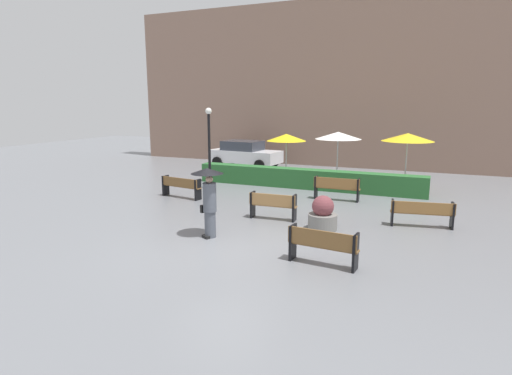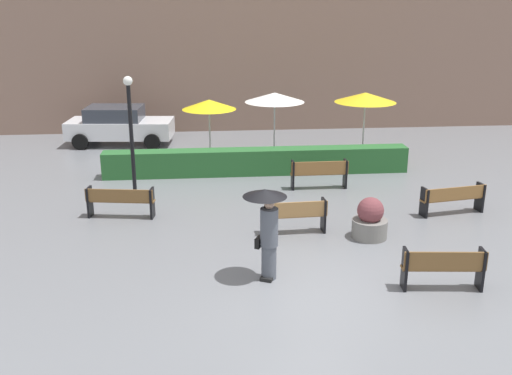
{
  "view_description": "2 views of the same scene",
  "coord_description": "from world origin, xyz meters",
  "px_view_note": "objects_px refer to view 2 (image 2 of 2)",
  "views": [
    {
      "loc": [
        5.05,
        -9.63,
        3.78
      ],
      "look_at": [
        -0.78,
        3.96,
        0.81
      ],
      "focal_mm": 29.62,
      "sensor_mm": 36.0,
      "label": 1
    },
    {
      "loc": [
        -2.04,
        -10.82,
        5.71
      ],
      "look_at": [
        -0.77,
        3.02,
        1.24
      ],
      "focal_mm": 41.2,
      "sensor_mm": 36.0,
      "label": 2
    }
  ],
  "objects_px": {
    "bench_far_right": "(453,197)",
    "patio_umbrella_white": "(275,97)",
    "bench_back_row": "(319,172)",
    "lamp_post": "(130,122)",
    "bench_near_right": "(444,266)",
    "patio_umbrella_yellow_far": "(365,97)",
    "bench_mid_center": "(296,214)",
    "bench_far_left": "(120,200)",
    "planter_pot": "(370,221)",
    "pedestrian_with_umbrella": "(267,223)",
    "patio_umbrella_yellow": "(209,105)",
    "parked_car": "(119,125)"
  },
  "relations": [
    {
      "from": "bench_mid_center",
      "to": "pedestrian_with_umbrella",
      "type": "xyz_separation_m",
      "value": [
        -1.01,
        -2.45,
        0.75
      ]
    },
    {
      "from": "bench_far_right",
      "to": "patio_umbrella_white",
      "type": "distance_m",
      "value": 8.17
    },
    {
      "from": "bench_far_left",
      "to": "bench_far_right",
      "type": "bearing_deg",
      "value": -3.58
    },
    {
      "from": "patio_umbrella_yellow_far",
      "to": "bench_back_row",
      "type": "bearing_deg",
      "value": -124.01
    },
    {
      "from": "lamp_post",
      "to": "patio_umbrella_white",
      "type": "bearing_deg",
      "value": 40.28
    },
    {
      "from": "bench_back_row",
      "to": "pedestrian_with_umbrella",
      "type": "bearing_deg",
      "value": -110.92
    },
    {
      "from": "bench_far_left",
      "to": "patio_umbrella_yellow_far",
      "type": "bearing_deg",
      "value": 33.69
    },
    {
      "from": "bench_far_right",
      "to": "lamp_post",
      "type": "relative_size",
      "value": 0.53
    },
    {
      "from": "lamp_post",
      "to": "bench_mid_center",
      "type": "bearing_deg",
      "value": -39.83
    },
    {
      "from": "bench_near_right",
      "to": "bench_far_left",
      "type": "distance_m",
      "value": 8.61
    },
    {
      "from": "bench_far_left",
      "to": "parked_car",
      "type": "bearing_deg",
      "value": 97.4
    },
    {
      "from": "parked_car",
      "to": "lamp_post",
      "type": "bearing_deg",
      "value": -78.94
    },
    {
      "from": "bench_mid_center",
      "to": "patio_umbrella_yellow",
      "type": "xyz_separation_m",
      "value": [
        -2.05,
        7.2,
        1.59
      ]
    },
    {
      "from": "patio_umbrella_white",
      "to": "bench_far_right",
      "type": "bearing_deg",
      "value": -58.52
    },
    {
      "from": "bench_mid_center",
      "to": "patio_umbrella_yellow_far",
      "type": "bearing_deg",
      "value": 62.79
    },
    {
      "from": "lamp_post",
      "to": "patio_umbrella_yellow",
      "type": "xyz_separation_m",
      "value": [
        2.39,
        3.5,
        -0.11
      ]
    },
    {
      "from": "bench_far_left",
      "to": "planter_pot",
      "type": "distance_m",
      "value": 6.69
    },
    {
      "from": "bench_near_right",
      "to": "parked_car",
      "type": "xyz_separation_m",
      "value": [
        -8.22,
        13.5,
        0.3
      ]
    },
    {
      "from": "bench_back_row",
      "to": "bench_mid_center",
      "type": "distance_m",
      "value": 3.84
    },
    {
      "from": "bench_mid_center",
      "to": "patio_umbrella_yellow_far",
      "type": "height_order",
      "value": "patio_umbrella_yellow_far"
    },
    {
      "from": "planter_pot",
      "to": "parked_car",
      "type": "relative_size",
      "value": 0.24
    },
    {
      "from": "bench_back_row",
      "to": "parked_car",
      "type": "relative_size",
      "value": 0.41
    },
    {
      "from": "patio_umbrella_yellow",
      "to": "parked_car",
      "type": "bearing_deg",
      "value": 140.66
    },
    {
      "from": "bench_far_right",
      "to": "patio_umbrella_white",
      "type": "xyz_separation_m",
      "value": [
        -4.17,
        6.8,
        1.75
      ]
    },
    {
      "from": "patio_umbrella_yellow_far",
      "to": "bench_near_right",
      "type": "bearing_deg",
      "value": -96.06
    },
    {
      "from": "bench_far_left",
      "to": "patio_umbrella_yellow",
      "type": "distance_m",
      "value": 6.39
    },
    {
      "from": "bench_back_row",
      "to": "bench_mid_center",
      "type": "bearing_deg",
      "value": -109.88
    },
    {
      "from": "bench_near_right",
      "to": "patio_umbrella_yellow_far",
      "type": "relative_size",
      "value": 0.68
    },
    {
      "from": "bench_near_right",
      "to": "bench_far_right",
      "type": "bearing_deg",
      "value": 64.64
    },
    {
      "from": "bench_far_right",
      "to": "patio_umbrella_yellow_far",
      "type": "distance_m",
      "value": 6.38
    },
    {
      "from": "patio_umbrella_yellow",
      "to": "patio_umbrella_white",
      "type": "relative_size",
      "value": 0.95
    },
    {
      "from": "bench_back_row",
      "to": "bench_far_left",
      "type": "xyz_separation_m",
      "value": [
        -5.89,
        -2.05,
        -0.03
      ]
    },
    {
      "from": "bench_mid_center",
      "to": "patio_umbrella_white",
      "type": "height_order",
      "value": "patio_umbrella_white"
    },
    {
      "from": "patio_umbrella_yellow",
      "to": "pedestrian_with_umbrella",
      "type": "bearing_deg",
      "value": -83.82
    },
    {
      "from": "pedestrian_with_umbrella",
      "to": "patio_umbrella_white",
      "type": "relative_size",
      "value": 0.83
    },
    {
      "from": "bench_back_row",
      "to": "planter_pot",
      "type": "bearing_deg",
      "value": -83.19
    },
    {
      "from": "pedestrian_with_umbrella",
      "to": "patio_umbrella_white",
      "type": "distance_m",
      "value": 10.38
    },
    {
      "from": "planter_pot",
      "to": "patio_umbrella_yellow_far",
      "type": "height_order",
      "value": "patio_umbrella_yellow_far"
    },
    {
      "from": "bench_far_right",
      "to": "parked_car",
      "type": "bearing_deg",
      "value": 138.09
    },
    {
      "from": "bench_mid_center",
      "to": "patio_umbrella_yellow",
      "type": "relative_size",
      "value": 0.69
    },
    {
      "from": "bench_back_row",
      "to": "bench_mid_center",
      "type": "relative_size",
      "value": 1.14
    },
    {
      "from": "bench_mid_center",
      "to": "bench_far_right",
      "type": "distance_m",
      "value": 4.66
    },
    {
      "from": "bench_back_row",
      "to": "patio_umbrella_white",
      "type": "xyz_separation_m",
      "value": [
        -0.92,
        4.18,
        1.69
      ]
    },
    {
      "from": "bench_mid_center",
      "to": "patio_umbrella_yellow",
      "type": "bearing_deg",
      "value": 105.91
    },
    {
      "from": "lamp_post",
      "to": "parked_car",
      "type": "height_order",
      "value": "lamp_post"
    },
    {
      "from": "patio_umbrella_white",
      "to": "patio_umbrella_yellow_far",
      "type": "distance_m",
      "value": 3.32
    },
    {
      "from": "bench_near_right",
      "to": "bench_far_right",
      "type": "relative_size",
      "value": 0.9
    },
    {
      "from": "bench_far_right",
      "to": "patio_umbrella_yellow_far",
      "type": "bearing_deg",
      "value": 98.84
    },
    {
      "from": "bench_mid_center",
      "to": "planter_pot",
      "type": "xyz_separation_m",
      "value": [
        1.79,
        -0.45,
        -0.07
      ]
    },
    {
      "from": "patio_umbrella_white",
      "to": "planter_pot",
      "type": "bearing_deg",
      "value": -80.33
    }
  ]
}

